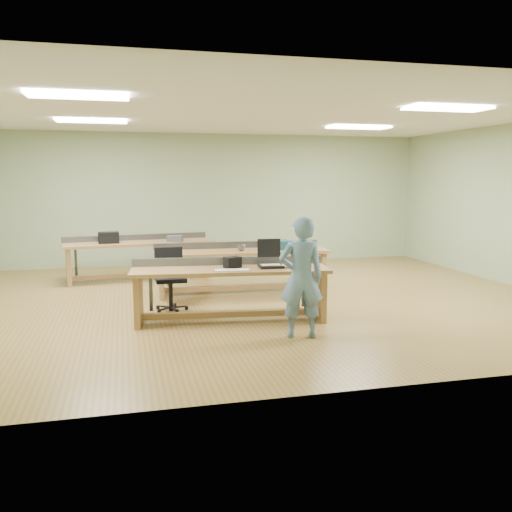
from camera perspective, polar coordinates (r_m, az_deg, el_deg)
name	(u,v)px	position (r m, az deg, el deg)	size (l,w,h in m)	color
floor	(252,299)	(8.98, -0.43, -4.60)	(10.00, 10.00, 0.00)	olive
ceiling	(252,113)	(8.81, -0.45, 14.79)	(10.00, 10.00, 0.00)	silver
wall_back	(212,199)	(12.69, -4.64, 5.97)	(10.00, 0.04, 3.00)	#92A17A
wall_front	(354,233)	(4.97, 10.27, 2.42)	(10.00, 0.04, 3.00)	#92A17A
fluor_panels	(252,115)	(8.81, -0.45, 14.59)	(6.20, 3.50, 0.03)	white
workbench_front	(230,282)	(7.59, -2.73, -2.72)	(2.79, 1.02, 0.86)	#A18244
workbench_mid	(241,261)	(9.45, -1.58, -0.50)	(3.00, 0.86, 0.86)	#A18244
workbench_back	(139,251)	(10.93, -12.20, 0.48)	(2.94, 1.11, 0.86)	#A18244
person	(301,277)	(6.77, 4.78, -2.27)	(0.56, 0.37, 1.53)	#6486A3
laptop_base	(271,266)	(7.56, 1.57, -1.09)	(0.33, 0.27, 0.04)	black
laptop_screen	(269,248)	(7.66, 1.37, 0.86)	(0.33, 0.02, 0.26)	black
keyboard	(232,271)	(7.25, -2.54, -1.54)	(0.46, 0.15, 0.03)	silver
trackball_mouse	(286,265)	(7.56, 3.20, -1.00)	(0.13, 0.15, 0.06)	white
camera_bag	(232,262)	(7.55, -2.49, -0.66)	(0.23, 0.14, 0.15)	black
task_chair	(170,288)	(8.31, -9.01, -3.31)	(0.52, 0.52, 0.94)	black
parts_bin_teal	(277,245)	(9.54, 2.28, 1.18)	(0.43, 0.32, 0.15)	#164149
parts_bin_grey	(300,245)	(9.70, 4.62, 1.20)	(0.45, 0.29, 0.12)	#3D3D40
mug	(241,248)	(9.30, -1.58, 0.83)	(0.12, 0.12, 0.09)	#3D3D40
drinks_can	(244,248)	(9.33, -1.31, 0.90)	(0.06, 0.06, 0.11)	silver
storage_box_back	(109,238)	(10.77, -15.26, 1.88)	(0.37, 0.27, 0.21)	black
tray_back	(175,239)	(10.79, -8.52, 1.83)	(0.29, 0.21, 0.12)	#3D3D40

